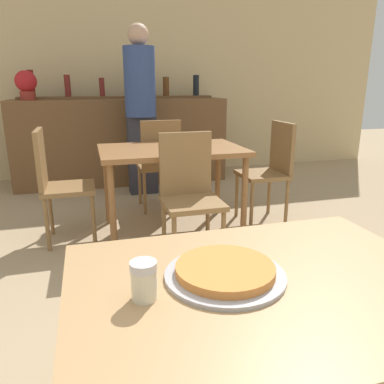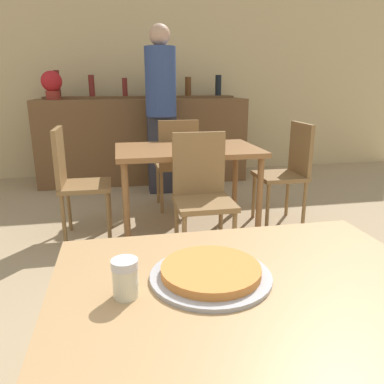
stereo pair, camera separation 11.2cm
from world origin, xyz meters
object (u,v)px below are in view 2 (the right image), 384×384
Objects in this scene: pizza_tray at (211,273)px; person_standing at (161,105)px; chair_far_side_front at (202,189)px; cheese_shaker at (125,278)px; chair_far_side_right at (289,167)px; chair_far_side_back at (177,159)px; potted_plant at (52,84)px; chair_far_side_left at (74,177)px.

person_standing reaches higher than pizza_tray.
cheese_shaker is at bearing -108.98° from chair_far_side_front.
chair_far_side_right is (0.92, 0.55, 0.00)m from chair_far_side_front.
chair_far_side_back is 9.04× the size of cheese_shaker.
person_standing reaches higher than potted_plant.
chair_far_side_front is 1.00× the size of chair_far_side_right.
chair_far_side_back is at bearing -120.89° from chair_far_side_right.
chair_far_side_back is (0.00, 1.10, 0.00)m from chair_far_side_front.
person_standing reaches higher than chair_far_side_left.
pizza_tray is 4.04m from potted_plant.
chair_far_side_back reaches higher than pizza_tray.
pizza_tray is 0.18× the size of person_standing.
potted_plant is at bearing 119.16° from chair_far_side_front.
chair_far_side_left is at bearing 149.11° from chair_far_side_front.
chair_far_side_right reaches higher than cheese_shaker.
potted_plant is (-0.37, 1.76, 0.71)m from chair_far_side_left.
chair_far_side_front is at bearing 71.02° from cheese_shaker.
person_standing is (-0.99, 1.23, 0.49)m from chair_far_side_right.
chair_far_side_left is 1.93m from potted_plant.
chair_far_side_right is at bearing 30.89° from chair_far_side_front.
chair_far_side_front and chair_far_side_left have the same top height.
person_standing is at bearing -84.17° from chair_far_side_back.
person_standing is (-0.07, 1.78, 0.49)m from chair_far_side_front.
chair_far_side_front is at bearing -59.11° from chair_far_side_right.
chair_far_side_back and chair_far_side_left have the same top height.
pizza_tray is at bearing -76.22° from potted_plant.
potted_plant reaches higher than chair_far_side_front.
cheese_shaker is at bearing 78.39° from chair_far_side_back.
pizza_tray is at bearing 11.28° from cheese_shaker.
cheese_shaker is (0.36, -2.18, 0.25)m from chair_far_side_left.
pizza_tray is (0.59, -2.14, 0.22)m from chair_far_side_left.
chair_far_side_front and chair_far_side_right have the same top height.
person_standing is at bearing -141.13° from chair_far_side_right.
chair_far_side_back is 1.90m from potted_plant.
chair_far_side_back is at bearing 78.39° from cheese_shaker.
pizza_tray is at bearing -164.62° from chair_far_side_left.
chair_far_side_right is at bearing 59.65° from pizza_tray.
chair_far_side_right is at bearing 149.11° from chair_far_side_back.
chair_far_side_left is (-0.92, -0.55, 0.00)m from chair_far_side_back.
chair_far_side_front is 9.04× the size of cheese_shaker.
chair_far_side_front is 1.75m from cheese_shaker.
person_standing is at bearing 81.78° from cheese_shaker.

